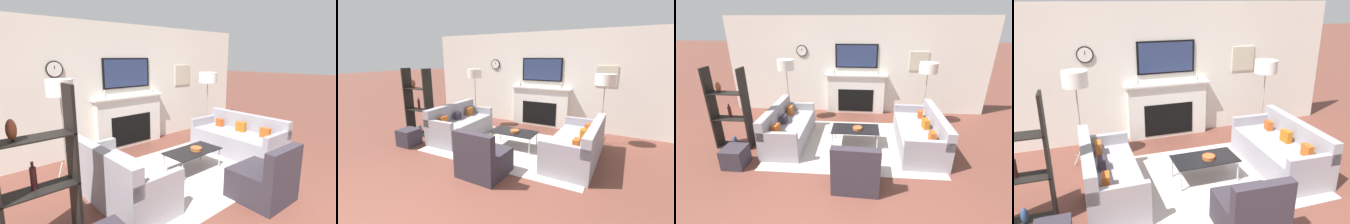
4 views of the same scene
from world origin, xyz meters
The scene contains 11 objects.
fireplace_wall centered at (0.00, 4.83, 1.22)m, with size 7.40×0.28×2.70m.
area_rug centered at (0.00, 2.83, 0.01)m, with size 3.50×2.27×0.01m.
couch_left centered at (-1.44, 2.83, 0.30)m, with size 0.80×1.75×0.84m.
couch_right centered at (1.44, 2.83, 0.29)m, with size 0.91×1.92×0.80m.
armchair centered at (0.12, 1.49, 0.28)m, with size 0.78×0.77×0.83m.
coffee_table centered at (0.06, 2.82, 0.36)m, with size 1.02×0.53×0.38m.
decorative_bowl centered at (0.10, 2.78, 0.41)m, with size 0.21×0.21×0.06m.
floor_lamp_left centered at (-1.76, 3.96, 1.51)m, with size 0.41×0.41×1.67m.
floor_lamp_right centered at (1.76, 3.96, 1.49)m, with size 0.43×0.43×1.64m.
shelf_unit centered at (-2.54, 2.53, 0.81)m, with size 0.77×0.28×1.73m.
ottoman centered at (-2.16, 1.84, 0.19)m, with size 0.41×0.41×0.38m.
Camera 2 is at (2.10, -1.48, 1.98)m, focal length 24.00 mm.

